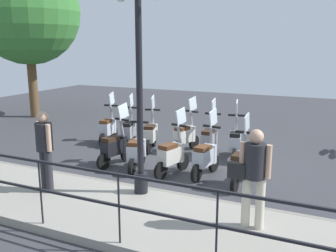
% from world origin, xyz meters
% --- Properties ---
extents(ground_plane, '(28.00, 28.00, 0.00)m').
position_xyz_m(ground_plane, '(0.00, 0.00, 0.00)').
color(ground_plane, '#38383D').
extents(promenade_walkway, '(2.20, 20.00, 0.15)m').
position_xyz_m(promenade_walkway, '(-3.15, 0.00, 0.07)').
color(promenade_walkway, gray).
rests_on(promenade_walkway, ground_plane).
extents(fence_railing, '(0.04, 16.03, 1.07)m').
position_xyz_m(fence_railing, '(-4.20, 0.00, 0.90)').
color(fence_railing, black).
rests_on(fence_railing, promenade_walkway).
extents(lamp_post_near, '(0.26, 0.90, 4.18)m').
position_xyz_m(lamp_post_near, '(-2.40, -0.10, 2.00)').
color(lamp_post_near, black).
rests_on(lamp_post_near, promenade_walkway).
extents(pedestrian_with_bag, '(0.33, 0.65, 1.59)m').
position_xyz_m(pedestrian_with_bag, '(-2.92, -2.36, 1.08)').
color(pedestrian_with_bag, beige).
rests_on(pedestrian_with_bag, promenade_walkway).
extents(pedestrian_distant, '(0.42, 0.46, 1.59)m').
position_xyz_m(pedestrian_distant, '(-3.08, 1.63, 1.08)').
color(pedestrian_distant, '#28282D').
rests_on(pedestrian_distant, promenade_walkway).
extents(tree_large, '(4.14, 4.14, 6.28)m').
position_xyz_m(tree_large, '(3.23, 7.97, 4.20)').
color(tree_large, brown).
rests_on(tree_large, ground_plane).
extents(scooter_near_0, '(1.23, 0.44, 1.54)m').
position_xyz_m(scooter_near_0, '(-0.92, -1.70, 0.48)').
color(scooter_near_0, black).
rests_on(scooter_near_0, ground_plane).
extents(scooter_near_1, '(1.23, 0.47, 1.54)m').
position_xyz_m(scooter_near_1, '(-0.65, -0.83, 0.48)').
color(scooter_near_1, black).
rests_on(scooter_near_1, ground_plane).
extents(scooter_near_2, '(1.21, 0.52, 1.54)m').
position_xyz_m(scooter_near_2, '(-0.84, -0.07, 0.48)').
color(scooter_near_2, black).
rests_on(scooter_near_2, ground_plane).
extents(scooter_near_3, '(1.22, 0.49, 1.54)m').
position_xyz_m(scooter_near_3, '(-0.89, 0.83, 0.48)').
color(scooter_near_3, black).
rests_on(scooter_near_3, ground_plane).
extents(scooter_near_4, '(1.22, 0.49, 1.54)m').
position_xyz_m(scooter_near_4, '(-0.80, 1.50, 0.48)').
color(scooter_near_4, black).
rests_on(scooter_near_4, ground_plane).
extents(scooter_far_0, '(1.22, 0.49, 1.54)m').
position_xyz_m(scooter_far_0, '(0.94, -1.10, 0.48)').
color(scooter_far_0, black).
rests_on(scooter_far_0, ground_plane).
extents(scooter_far_1, '(1.23, 0.44, 1.54)m').
position_xyz_m(scooter_far_1, '(0.89, -0.41, 0.48)').
color(scooter_far_1, black).
rests_on(scooter_far_1, ground_plane).
extents(scooter_far_2, '(1.21, 0.53, 1.54)m').
position_xyz_m(scooter_far_2, '(1.01, 0.34, 0.48)').
color(scooter_far_2, black).
rests_on(scooter_far_2, ground_plane).
extents(scooter_far_3, '(1.21, 0.53, 1.54)m').
position_xyz_m(scooter_far_3, '(0.78, 1.30, 0.48)').
color(scooter_far_3, black).
rests_on(scooter_far_3, ground_plane).
extents(scooter_far_4, '(1.21, 0.52, 1.54)m').
position_xyz_m(scooter_far_4, '(0.85, 2.07, 0.48)').
color(scooter_far_4, black).
rests_on(scooter_far_4, ground_plane).
extents(scooter_far_5, '(1.23, 0.46, 1.54)m').
position_xyz_m(scooter_far_5, '(0.93, 2.84, 0.48)').
color(scooter_far_5, black).
rests_on(scooter_far_5, ground_plane).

